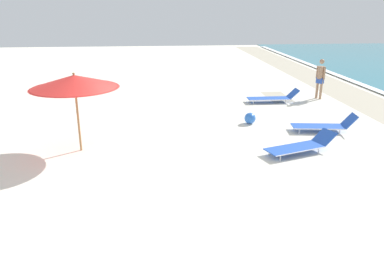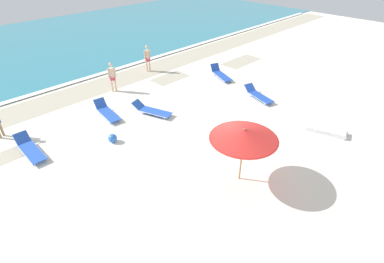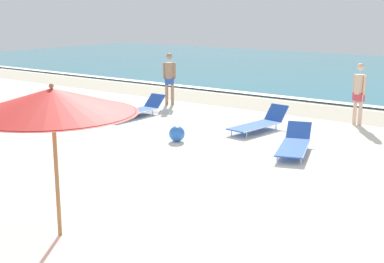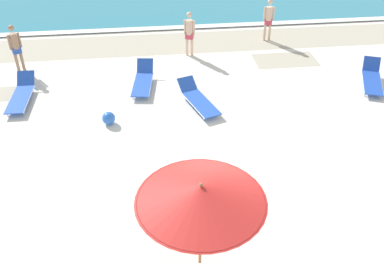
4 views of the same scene
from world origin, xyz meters
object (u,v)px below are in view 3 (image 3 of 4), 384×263
at_px(beachgoer_wading_adult, 169,76).
at_px(beach_ball, 177,134).
at_px(sun_lounger_near_water_right, 294,144).
at_px(beach_umbrella, 52,101).
at_px(beachgoer_shoreline_child, 359,90).
at_px(sun_lounger_under_umbrella, 259,123).
at_px(sun_lounger_mid_beach_solo, 137,110).

distance_m(beachgoer_wading_adult, beach_ball, 5.28).
xyz_separation_m(sun_lounger_near_water_right, beachgoer_wading_adult, (-6.23, 3.18, 0.79)).
bearing_deg(sun_lounger_near_water_right, beach_umbrella, -115.70).
bearing_deg(beachgoer_shoreline_child, sun_lounger_near_water_right, 110.94).
relative_size(sun_lounger_under_umbrella, beachgoer_shoreline_child, 1.19).
bearing_deg(beachgoer_wading_adult, beach_umbrella, 88.27).
bearing_deg(sun_lounger_under_umbrella, beachgoer_shoreline_child, 58.16).
relative_size(sun_lounger_mid_beach_solo, beach_ball, 5.52).
distance_m(beach_umbrella, sun_lounger_mid_beach_solo, 8.96).
distance_m(sun_lounger_under_umbrella, beachgoer_shoreline_child, 3.08).
relative_size(sun_lounger_under_umbrella, beach_ball, 5.31).
distance_m(beach_umbrella, sun_lounger_near_water_right, 6.56).
bearing_deg(sun_lounger_mid_beach_solo, beachgoer_shoreline_child, 26.41).
xyz_separation_m(sun_lounger_under_umbrella, sun_lounger_near_water_right, (1.75, -1.47, -0.01)).
distance_m(beach_umbrella, beachgoer_wading_adult, 10.96).
relative_size(beach_umbrella, beach_ball, 6.13).
bearing_deg(sun_lounger_under_umbrella, beach_umbrella, -75.21).
distance_m(sun_lounger_mid_beach_solo, beach_ball, 3.40).
xyz_separation_m(beach_umbrella, beach_ball, (-2.07, 5.48, -1.81)).
distance_m(sun_lounger_mid_beach_solo, beachgoer_wading_adult, 2.40).
bearing_deg(sun_lounger_mid_beach_solo, sun_lounger_near_water_right, -8.50).
bearing_deg(sun_lounger_near_water_right, beachgoer_shoreline_child, 69.14).
xyz_separation_m(beachgoer_wading_adult, beach_ball, (3.39, -3.96, -0.80)).
height_order(beach_umbrella, sun_lounger_near_water_right, beach_umbrella).
bearing_deg(beachgoer_shoreline_child, sun_lounger_mid_beach_solo, 48.55).
relative_size(sun_lounger_under_umbrella, beachgoer_wading_adult, 1.19).
distance_m(sun_lounger_under_umbrella, beachgoer_wading_adult, 4.86).
bearing_deg(beach_ball, beachgoer_wading_adult, 130.62).
bearing_deg(beach_umbrella, sun_lounger_mid_beach_solo, 124.66).
height_order(sun_lounger_under_umbrella, beachgoer_shoreline_child, beachgoer_shoreline_child).
xyz_separation_m(sun_lounger_near_water_right, beachgoer_shoreline_child, (0.14, 3.77, 0.79)).
xyz_separation_m(sun_lounger_mid_beach_solo, beach_ball, (2.93, -1.74, -0.02)).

